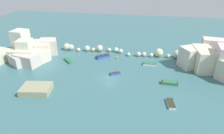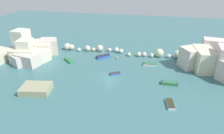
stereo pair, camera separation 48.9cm
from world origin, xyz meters
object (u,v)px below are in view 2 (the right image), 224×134
at_px(channel_buoy, 117,58).
at_px(moored_boat_4, 69,60).
at_px(moored_boat_2, 169,83).
at_px(moored_boat_3, 150,64).
at_px(moored_boat_1, 103,56).
at_px(moored_boat_0, 115,74).
at_px(stone_dock, 36,89).
at_px(moored_boat_5, 170,104).

xyz_separation_m(channel_buoy, moored_boat_4, (-14.78, -4.97, -0.00)).
bearing_deg(moored_boat_2, moored_boat_3, -61.25).
bearing_deg(channel_buoy, moored_boat_1, -178.30).
bearing_deg(moored_boat_0, moored_boat_2, 141.22).
relative_size(stone_dock, moored_boat_4, 1.63).
distance_m(stone_dock, moored_boat_0, 20.85).
bearing_deg(moored_boat_0, moored_boat_4, -48.67).
distance_m(moored_boat_0, moored_boat_5, 18.17).
bearing_deg(moored_boat_1, moored_boat_0, -101.90).
bearing_deg(moored_boat_5, moored_boat_1, 35.36).
relative_size(stone_dock, moored_boat_5, 1.82).
height_order(moored_boat_3, moored_boat_4, moored_boat_3).
relative_size(moored_boat_4, moored_boat_5, 1.12).
distance_m(channel_buoy, moored_boat_0, 10.82).
distance_m(stone_dock, moored_boat_4, 17.77).
height_order(stone_dock, moored_boat_3, stone_dock).
relative_size(stone_dock, moored_boat_0, 2.19).
xyz_separation_m(moored_boat_2, moored_boat_3, (-5.21, 10.26, -0.03)).
height_order(moored_boat_1, moored_boat_5, moored_boat_1).
xyz_separation_m(moored_boat_1, moored_boat_4, (-10.08, -4.83, -0.09)).
bearing_deg(moored_boat_4, moored_boat_2, -151.78).
height_order(moored_boat_0, moored_boat_4, moored_boat_4).
xyz_separation_m(stone_dock, moored_boat_1, (11.22, 22.55, -0.38)).
distance_m(moored_boat_1, moored_boat_2, 24.40).
height_order(channel_buoy, moored_boat_4, moored_boat_4).
distance_m(stone_dock, moored_boat_1, 25.19).
distance_m(stone_dock, channel_buoy, 27.72).
bearing_deg(moored_boat_0, stone_dock, 6.21).
bearing_deg(moored_boat_0, moored_boat_5, 112.89).
bearing_deg(moored_boat_2, moored_boat_0, -8.25).
relative_size(channel_buoy, moored_boat_5, 0.17).
relative_size(moored_boat_1, moored_boat_4, 1.31).
relative_size(channel_buoy, moored_boat_2, 0.15).
bearing_deg(moored_boat_2, stone_dock, 18.20).
relative_size(channel_buoy, moored_boat_4, 0.15).
xyz_separation_m(moored_boat_0, moored_boat_3, (9.43, 7.66, 0.10)).
distance_m(channel_buoy, moored_boat_1, 4.70).
bearing_deg(moored_boat_4, channel_buoy, -117.86).
xyz_separation_m(moored_boat_0, moored_boat_5, (14.24, -11.28, 0.03)).
bearing_deg(moored_boat_3, moored_boat_1, 167.58).
relative_size(moored_boat_2, moored_boat_5, 1.11).
xyz_separation_m(moored_boat_1, moored_boat_3, (15.30, -2.96, -0.06)).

